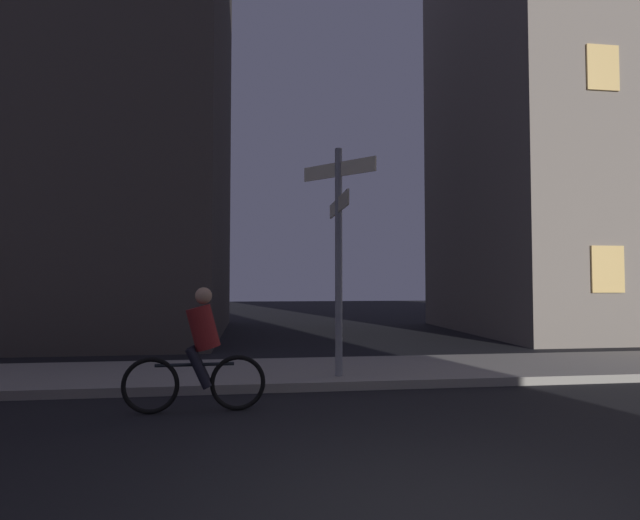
% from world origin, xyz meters
% --- Properties ---
extents(sidewalk_kerb, '(40.00, 2.56, 0.14)m').
position_xyz_m(sidewalk_kerb, '(0.00, 5.81, 0.07)').
color(sidewalk_kerb, gray).
rests_on(sidewalk_kerb, ground_plane).
extents(signpost, '(1.05, 1.73, 3.77)m').
position_xyz_m(signpost, '(0.06, 5.04, 2.38)').
color(signpost, gray).
rests_on(signpost, sidewalk_kerb).
extents(cyclist, '(1.82, 0.34, 1.61)m').
position_xyz_m(cyclist, '(-2.04, 3.54, 0.75)').
color(cyclist, black).
rests_on(cyclist, ground_plane).
extents(building_left_block, '(10.37, 9.46, 13.94)m').
position_xyz_m(building_left_block, '(-7.49, 13.56, 6.97)').
color(building_left_block, '#4C443D').
rests_on(building_left_block, ground_plane).
extents(building_right_block, '(12.20, 7.99, 18.71)m').
position_xyz_m(building_right_block, '(11.70, 12.59, 9.36)').
color(building_right_block, slate).
rests_on(building_right_block, ground_plane).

